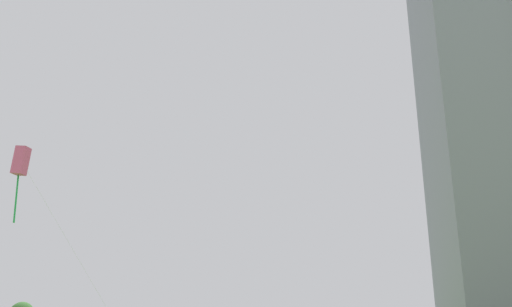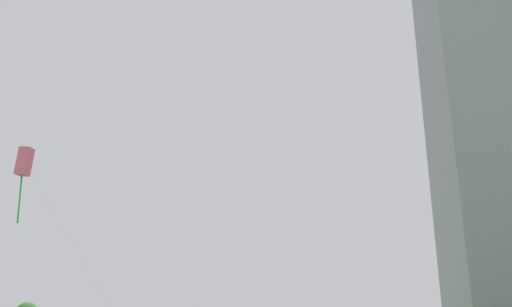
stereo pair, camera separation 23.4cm
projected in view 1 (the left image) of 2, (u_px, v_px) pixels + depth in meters
name	position (u px, v px, depth m)	size (l,w,h in m)	color
kite_flying_3	(21.00, 162.00, 33.78)	(6.50, 6.27, 12.77)	silver
distant_highrise_1	(470.00, 111.00, 139.06)	(19.94, 23.55, 108.74)	gray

